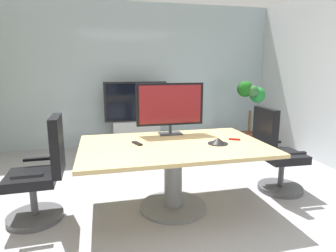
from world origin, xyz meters
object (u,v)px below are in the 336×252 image
(office_chair_left, at_px, (42,178))
(tv_monitor, at_px, (170,106))
(conference_table, at_px, (173,159))
(potted_plant, at_px, (250,106))
(office_chair_right, at_px, (276,157))
(conference_phone, at_px, (218,141))
(remote_control, at_px, (137,143))
(wall_display_unit, at_px, (136,126))

(office_chair_left, relative_size, tv_monitor, 1.30)
(conference_table, bearing_deg, potted_plant, 45.25)
(office_chair_right, bearing_deg, conference_phone, 107.52)
(remote_control, bearing_deg, wall_display_unit, 63.95)
(wall_display_unit, bearing_deg, tv_monitor, -85.21)
(conference_phone, bearing_deg, remote_control, 167.51)
(office_chair_right, bearing_deg, tv_monitor, 78.15)
(office_chair_left, relative_size, potted_plant, 0.82)
(conference_phone, bearing_deg, office_chair_right, 15.17)
(office_chair_right, relative_size, wall_display_unit, 0.83)
(conference_table, distance_m, remote_control, 0.44)
(conference_table, relative_size, office_chair_right, 1.83)
(office_chair_left, distance_m, remote_control, 1.04)
(office_chair_right, distance_m, tv_monitor, 1.49)
(office_chair_left, distance_m, potted_plant, 4.05)
(potted_plant, bearing_deg, tv_monitor, -140.70)
(potted_plant, distance_m, remote_control, 3.22)
(conference_table, height_order, wall_display_unit, wall_display_unit)
(office_chair_right, xyz_separation_m, wall_display_unit, (-1.48, 2.42, -0.01))
(tv_monitor, distance_m, potted_plant, 2.63)
(potted_plant, bearing_deg, office_chair_left, -149.68)
(wall_display_unit, xyz_separation_m, potted_plant, (2.20, -0.43, 0.39))
(tv_monitor, relative_size, wall_display_unit, 0.64)
(conference_table, xyz_separation_m, conference_phone, (0.48, -0.11, 0.21))
(tv_monitor, relative_size, conference_phone, 3.82)
(tv_monitor, bearing_deg, conference_phone, -55.36)
(remote_control, bearing_deg, conference_table, -31.39)
(conference_phone, bearing_deg, potted_plant, 53.87)
(tv_monitor, bearing_deg, potted_plant, 39.30)
(office_chair_left, bearing_deg, potted_plant, 118.64)
(wall_display_unit, distance_m, potted_plant, 2.28)
(office_chair_right, xyz_separation_m, potted_plant, (0.73, 1.99, 0.37))
(remote_control, bearing_deg, office_chair_right, -17.61)
(conference_phone, bearing_deg, wall_display_unit, 102.10)
(tv_monitor, bearing_deg, remote_control, -140.54)
(office_chair_left, height_order, conference_phone, office_chair_left)
(office_chair_left, xyz_separation_m, office_chair_right, (2.76, 0.05, 0.00))
(conference_phone, bearing_deg, conference_table, 167.13)
(office_chair_left, distance_m, office_chair_right, 2.76)
(tv_monitor, height_order, wall_display_unit, tv_monitor)
(office_chair_right, distance_m, remote_control, 1.79)
(office_chair_left, distance_m, wall_display_unit, 2.79)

